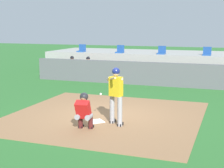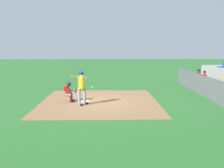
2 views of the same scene
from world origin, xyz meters
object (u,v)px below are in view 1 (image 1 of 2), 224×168
dugout_player_1 (87,67)px  stadium_seat_1 (120,51)px  stadium_seat_2 (162,52)px  dugout_player_0 (71,67)px  catcher_crouched (84,110)px  stadium_seat_3 (207,53)px  stadium_seat_0 (82,50)px  home_plate (96,121)px  batter_at_plate (116,92)px

dugout_player_1 → stadium_seat_1: (1.32, 2.03, 0.86)m
stadium_seat_2 → dugout_player_0: bearing=-157.7°
catcher_crouched → stadium_seat_3: size_ratio=3.47×
stadium_seat_2 → stadium_seat_0: bearing=180.0°
home_plate → stadium_seat_2: size_ratio=0.92×
stadium_seat_0 → stadium_seat_3: same height
home_plate → stadium_seat_3: size_ratio=0.92×
batter_at_plate → dugout_player_1: (-4.61, 8.23, -0.36)m
catcher_crouched → dugout_player_0: 10.26m
batter_at_plate → dugout_player_0: bearing=124.4°
dugout_player_0 → stadium_seat_3: 7.87m
dugout_player_0 → dugout_player_1: same height
dugout_player_1 → stadium_seat_2: stadium_seat_2 is taller
home_plate → catcher_crouched: size_ratio=0.26×
catcher_crouched → stadium_seat_2: size_ratio=3.47×
dugout_player_0 → stadium_seat_2: size_ratio=2.71×
stadium_seat_1 → stadium_seat_2: size_ratio=1.00×
batter_at_plate → stadium_seat_0: (-5.89, 10.26, 0.50)m
home_plate → stadium_seat_2: bearing=90.0°
home_plate → catcher_crouched: catcher_crouched is taller
stadium_seat_3 → dugout_player_1: bearing=-162.7°
stadium_seat_1 → catcher_crouched: bearing=-76.9°
dugout_player_1 → stadium_seat_2: (3.92, 2.03, 0.86)m
dugout_player_0 → catcher_crouched: bearing=-61.3°
stadium_seat_0 → stadium_seat_1: bearing=0.0°
dugout_player_0 → stadium_seat_1: bearing=40.9°
dugout_player_0 → dugout_player_1: bearing=0.0°
catcher_crouched → stadium_seat_1: size_ratio=3.47×
stadium_seat_0 → home_plate: bearing=-62.9°
home_plate → stadium_seat_0: (-5.20, 10.18, 1.51)m
stadium_seat_2 → dugout_player_1: bearing=-152.6°
catcher_crouched → stadium_seat_2: bearing=89.9°
dugout_player_0 → stadium_seat_0: size_ratio=2.71×
catcher_crouched → stadium_seat_0: (-5.17, 11.04, 0.93)m
catcher_crouched → batter_at_plate: bearing=47.3°
dugout_player_1 → stadium_seat_2: size_ratio=2.71×
dugout_player_1 → home_plate: bearing=-64.3°
dugout_player_0 → stadium_seat_1: 3.23m
stadium_seat_3 → stadium_seat_2: bearing=180.0°
dugout_player_1 → stadium_seat_2: bearing=27.4°
batter_at_plate → stadium_seat_0: size_ratio=3.76×
home_plate → stadium_seat_1: size_ratio=0.92×
batter_at_plate → dugout_player_0: batter_at_plate is taller
dugout_player_1 → stadium_seat_1: 2.57m
home_plate → dugout_player_1: 9.06m
dugout_player_0 → stadium_seat_0: 2.22m
stadium_seat_0 → stadium_seat_3: (7.80, 0.00, 0.00)m
stadium_seat_2 → stadium_seat_3: (2.60, 0.00, 0.00)m
dugout_player_0 → stadium_seat_3: size_ratio=2.71×
batter_at_plate → dugout_player_0: (-5.64, 8.23, -0.36)m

